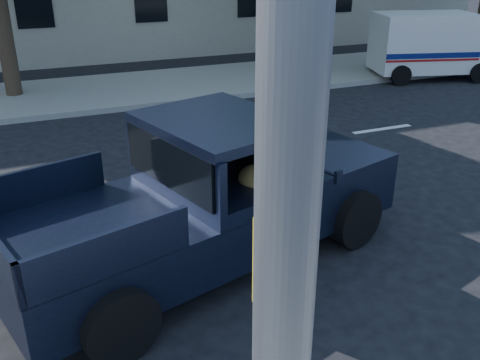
% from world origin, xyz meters
% --- Properties ---
extents(ground, '(120.00, 120.00, 0.00)m').
position_xyz_m(ground, '(0.00, 0.00, 0.00)').
color(ground, black).
rests_on(ground, ground).
extents(far_sidewalk, '(60.00, 4.00, 0.15)m').
position_xyz_m(far_sidewalk, '(0.00, 9.20, 0.07)').
color(far_sidewalk, gray).
rests_on(far_sidewalk, ground).
extents(lane_stripes, '(21.60, 0.14, 0.01)m').
position_xyz_m(lane_stripes, '(2.00, 3.40, 0.01)').
color(lane_stripes, silver).
rests_on(lane_stripes, ground).
extents(pickup_truck, '(5.93, 3.65, 1.99)m').
position_xyz_m(pickup_truck, '(-1.80, -0.38, 0.67)').
color(pickup_truck, black).
rests_on(pickup_truck, ground).
extents(mail_truck, '(4.06, 2.71, 2.05)m').
position_xyz_m(mail_truck, '(8.54, 7.27, 0.90)').
color(mail_truck, silver).
rests_on(mail_truck, ground).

